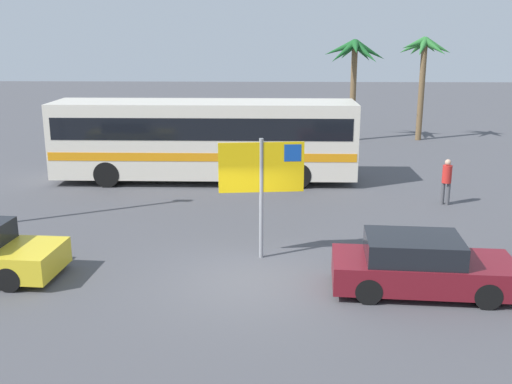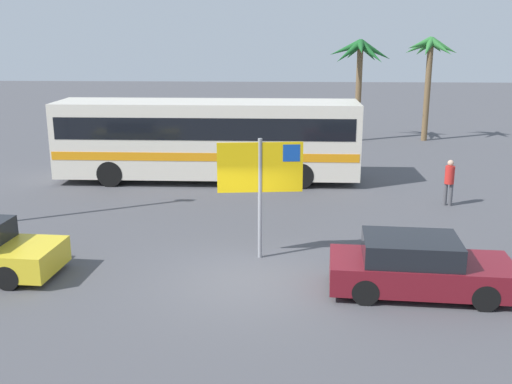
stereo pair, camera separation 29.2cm
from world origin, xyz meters
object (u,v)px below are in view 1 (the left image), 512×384
object	(u,v)px
bus_front_coach	(205,137)
pedestrian_near_sign	(447,178)
car_maroon	(420,266)
ferry_sign	(263,172)

from	to	relation	value
bus_front_coach	pedestrian_near_sign	bearing A→B (deg)	-20.50
bus_front_coach	car_maroon	distance (m)	12.22
ferry_sign	pedestrian_near_sign	distance (m)	8.25
bus_front_coach	car_maroon	bearing A→B (deg)	-60.05
bus_front_coach	pedestrian_near_sign	size ratio (longest dim) A/B	7.42
car_maroon	ferry_sign	bearing A→B (deg)	154.36
bus_front_coach	ferry_sign	distance (m)	8.83
car_maroon	pedestrian_near_sign	bearing A→B (deg)	74.41
ferry_sign	pedestrian_near_sign	world-z (taller)	ferry_sign
bus_front_coach	pedestrian_near_sign	xyz separation A→B (m)	(8.70, -3.25, -0.85)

